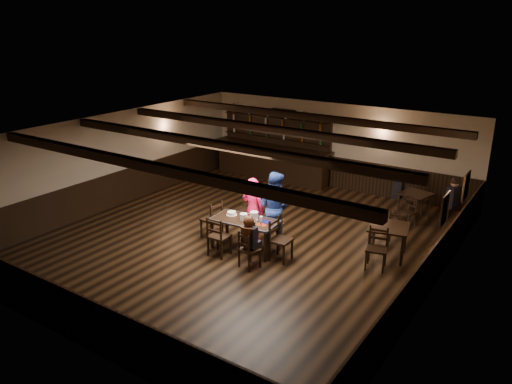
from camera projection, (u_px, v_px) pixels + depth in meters
The scene contains 25 objects.
ground at pixel (245, 240), 12.30m from camera, with size 10.00×10.00×0.00m, color black.
room_shell at pixel (246, 172), 11.75m from camera, with size 9.02×10.02×2.71m.
dining_table at pixel (245, 223), 11.58m from camera, with size 1.61×0.90×0.75m.
chair_near_left at pixel (217, 234), 11.25m from camera, with size 0.45×0.43×0.95m.
chair_near_right at pixel (247, 247), 10.73m from camera, with size 0.48×0.47×0.85m.
chair_end_left at pixel (214, 217), 12.23m from camera, with size 0.46×0.48×0.95m.
chair_end_right at pixel (278, 236), 11.13m from camera, with size 0.44×0.46×0.97m.
chair_far_pushed at pixel (248, 207), 13.11m from camera, with size 0.47×0.46×0.83m.
woman_pink at pixel (253, 209), 12.07m from camera, with size 0.58×0.38×1.59m, color #EA2448.
man_blue at pixel (274, 207), 11.96m from camera, with size 0.86×0.67×1.76m, color navy.
seated_person at pixel (249, 233), 10.66m from camera, with size 0.32×0.48×0.77m.
cake at pixel (232, 213), 11.81m from camera, with size 0.26×0.26×0.08m.
plate_stack_a at pixel (244, 217), 11.50m from camera, with size 0.17×0.17×0.16m, color white.
plate_stack_b at pixel (254, 216), 11.44m from camera, with size 0.19×0.19×0.22m, color white.
tea_light at pixel (249, 217), 11.63m from camera, with size 0.05×0.05×0.06m.
salt_shaker at pixel (257, 221), 11.35m from camera, with size 0.03×0.03×0.08m, color silver.
pepper_shaker at pixel (261, 223), 11.24m from camera, with size 0.04×0.04×0.09m, color #A5A8AD.
drink_glass at pixel (261, 218), 11.47m from camera, with size 0.07×0.07×0.11m, color silver.
menu_red at pixel (262, 224), 11.27m from camera, with size 0.26×0.18×0.00m, color maroon.
menu_blue at pixel (266, 222), 11.41m from camera, with size 0.31×0.22×0.00m, color #0D0D42.
bar_counter at pixel (273, 157), 16.89m from camera, with size 4.27×0.70×2.20m.
back_table_a at pixel (389, 230), 11.22m from camera, with size 1.03×1.03×0.75m.
back_table_b at pixel (415, 197), 13.35m from camera, with size 0.89×0.89×0.75m.
bg_patron_left at pixel (399, 185), 13.72m from camera, with size 0.23×0.36×0.73m.
bg_patron_right at pixel (453, 192), 13.03m from camera, with size 0.34×0.43×0.79m.
Camera 1 is at (6.47, -9.19, 5.14)m, focal length 35.00 mm.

